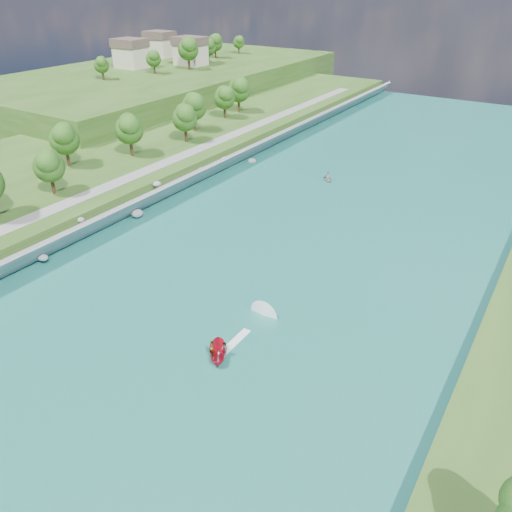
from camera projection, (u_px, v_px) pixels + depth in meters
The scene contains 10 objects.
ground at pixel (160, 351), 52.27m from camera, with size 260.00×260.00×0.00m, color #2D5119.
river_water at pixel (262, 268), 66.89m from camera, with size 55.00×240.00×0.10m, color #1C6A6A.
berm_west at pixel (26, 183), 89.52m from camera, with size 45.00×240.00×3.50m, color #2D5119.
ridge_west at pixel (167, 82), 158.35m from camera, with size 60.00×120.00×9.00m, color #2D5119.
riprap_bank at pixel (120, 214), 77.84m from camera, with size 4.10×236.00×4.48m.
riverside_path at pixel (91, 193), 80.42m from camera, with size 3.00×200.00×0.10m, color gray.
ridge_houses at pixel (161, 49), 160.56m from camera, with size 29.50×29.50×8.40m.
trees_ridge at pixel (192, 50), 156.08m from camera, with size 15.05×66.96×10.99m.
motorboat at pixel (228, 344), 52.10m from camera, with size 3.60×18.80×2.19m.
raft at pixel (328, 178), 94.90m from camera, with size 3.52×3.64×1.63m.
Camera 1 is at (30.34, -28.74, 34.42)m, focal length 35.00 mm.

